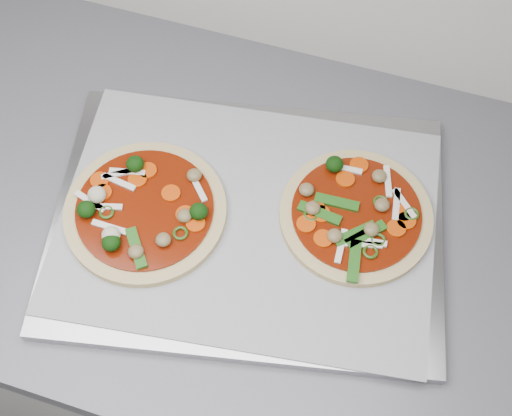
% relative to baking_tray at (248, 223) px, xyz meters
% --- Properties ---
extents(baking_tray, '(0.57, 0.47, 0.02)m').
position_rel_baking_tray_xyz_m(baking_tray, '(0.00, 0.00, 0.00)').
color(baking_tray, '#9B9AA0').
rests_on(baking_tray, countertop).
extents(parchment, '(0.53, 0.41, 0.00)m').
position_rel_baking_tray_xyz_m(parchment, '(0.00, 0.00, 0.01)').
color(parchment, '#A4A3A9').
rests_on(parchment, baking_tray).
extents(pizza_left, '(0.28, 0.28, 0.04)m').
position_rel_baking_tray_xyz_m(pizza_left, '(-0.13, -0.03, 0.02)').
color(pizza_left, tan).
rests_on(pizza_left, parchment).
extents(pizza_right, '(0.26, 0.26, 0.03)m').
position_rel_baking_tray_xyz_m(pizza_right, '(0.13, 0.04, 0.02)').
color(pizza_right, tan).
rests_on(pizza_right, parchment).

